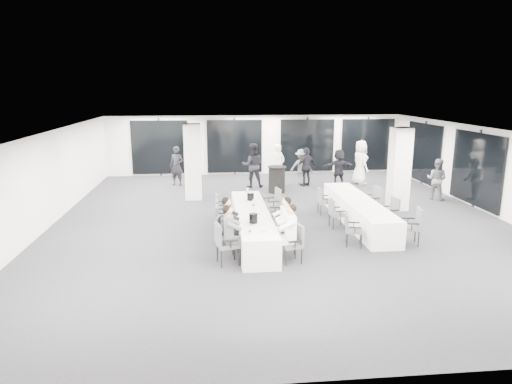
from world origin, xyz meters
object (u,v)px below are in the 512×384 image
(standing_guest_a, at_px, (279,162))
(chair_main_right_far, at_px, (274,202))
(chair_main_left_far, at_px, (221,206))
(chair_side_right_near, at_px, (413,224))
(chair_main_left_fourth, at_px, (222,214))
(chair_side_right_mid, at_px, (391,211))
(standing_guest_c, at_px, (301,165))
(cocktail_table, at_px, (277,179))
(chair_main_left_second, at_px, (224,232))
(banquet_table_side, at_px, (358,211))
(chair_main_left_mid, at_px, (222,221))
(chair_main_right_second, at_px, (289,232))
(chair_side_left_far, at_px, (323,199))
(ice_bucket_near, at_px, (253,218))
(chair_main_left_near, at_px, (224,241))
(ice_bucket_far, at_px, (251,196))
(standing_guest_h, at_px, (437,176))
(chair_main_right_near, at_px, (294,241))
(chair_side_left_near, at_px, (351,227))
(standing_guest_f, at_px, (339,165))
(chair_main_right_fourth, at_px, (279,212))
(standing_guest_d, at_px, (306,164))
(standing_guest_e, at_px, (360,160))
(standing_guest_g, at_px, (177,164))
(chair_side_right_far, at_px, (374,199))
(chair_main_right_mid, at_px, (283,220))
(chair_side_left_mid, at_px, (335,212))
(standing_guest_b, at_px, (253,162))

(standing_guest_a, bearing_deg, chair_main_right_far, -141.23)
(chair_main_left_far, height_order, chair_side_right_near, chair_side_right_near)
(chair_main_left_fourth, distance_m, chair_side_right_mid, 5.02)
(chair_main_left_fourth, distance_m, standing_guest_c, 7.26)
(cocktail_table, distance_m, chair_main_left_second, 6.93)
(banquet_table_side, distance_m, chair_main_left_mid, 4.39)
(cocktail_table, relative_size, chair_main_right_second, 1.15)
(chair_side_left_far, distance_m, ice_bucket_near, 4.17)
(chair_side_right_near, bearing_deg, chair_main_left_second, 103.51)
(chair_main_left_far, bearing_deg, chair_main_left_near, -6.22)
(chair_side_left_far, relative_size, chair_side_right_mid, 0.96)
(ice_bucket_near, distance_m, ice_bucket_far, 2.38)
(cocktail_table, relative_size, chair_side_right_mid, 1.14)
(chair_main_right_second, relative_size, standing_guest_a, 0.46)
(chair_side_left_far, bearing_deg, chair_main_right_far, -76.73)
(chair_main_right_second, height_order, chair_side_left_far, chair_main_right_second)
(chair_main_right_far, distance_m, standing_guest_h, 6.71)
(chair_main_right_near, distance_m, ice_bucket_near, 1.28)
(chair_side_left_near, bearing_deg, standing_guest_f, -179.24)
(chair_main_right_fourth, height_order, standing_guest_d, standing_guest_d)
(chair_main_right_second, bearing_deg, chair_main_right_fourth, 2.49)
(chair_main_right_far, distance_m, standing_guest_a, 5.35)
(chair_side_right_mid, xyz_separation_m, standing_guest_e, (1.10, 6.22, 0.54))
(standing_guest_c, distance_m, standing_guest_h, 5.49)
(standing_guest_e, bearing_deg, standing_guest_a, 75.15)
(chair_main_right_fourth, bearing_deg, chair_side_right_near, -110.85)
(standing_guest_a, height_order, ice_bucket_far, standing_guest_a)
(chair_main_right_second, distance_m, chair_side_right_near, 3.37)
(chair_main_right_fourth, bearing_deg, standing_guest_c, -12.29)
(banquet_table_side, relative_size, standing_guest_e, 2.35)
(standing_guest_a, height_order, standing_guest_g, standing_guest_a)
(chair_side_right_far, xyz_separation_m, ice_bucket_near, (-4.26, -3.08, 0.35))
(chair_main_right_mid, bearing_deg, ice_bucket_near, 126.01)
(chair_side_right_far, bearing_deg, chair_main_right_near, 129.89)
(chair_side_right_near, xyz_separation_m, standing_guest_e, (1.09, 7.71, 0.50))
(chair_side_left_mid, xyz_separation_m, standing_guest_e, (2.75, 6.07, 0.57))
(chair_side_left_far, xyz_separation_m, standing_guest_a, (-0.75, 4.82, 0.48))
(standing_guest_c, xyz_separation_m, standing_guest_f, (1.51, -0.44, 0.02))
(chair_main_left_near, height_order, standing_guest_b, standing_guest_b)
(chair_side_right_far, distance_m, standing_guest_a, 5.54)
(chair_side_right_mid, height_order, standing_guest_g, standing_guest_g)
(chair_main_left_near, relative_size, chair_side_left_far, 1.15)
(chair_main_right_far, height_order, standing_guest_b, standing_guest_b)
(chair_main_right_fourth, xyz_separation_m, standing_guest_d, (2.05, 5.90, 0.39))
(standing_guest_f, bearing_deg, banquet_table_side, 68.30)
(chair_main_right_far, height_order, chair_side_right_near, chair_main_right_far)
(chair_side_right_far, bearing_deg, chair_side_right_mid, 170.47)
(cocktail_table, distance_m, chair_side_right_near, 7.01)
(chair_main_left_second, relative_size, chair_side_left_mid, 1.07)
(banquet_table_side, xyz_separation_m, standing_guest_f, (0.91, 5.46, 0.51))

